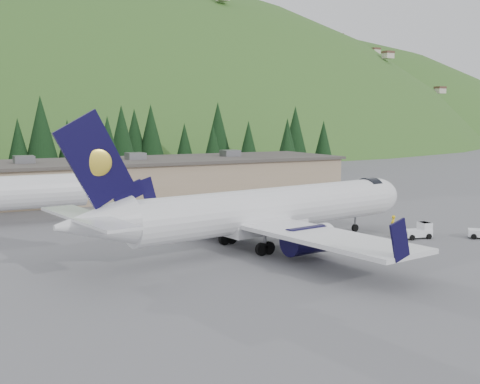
% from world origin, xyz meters
% --- Properties ---
extents(ground, '(600.00, 600.00, 0.00)m').
position_xyz_m(ground, '(0.00, 0.00, 0.00)').
color(ground, slate).
extents(airliner, '(34.92, 32.91, 11.60)m').
position_xyz_m(airliner, '(-1.01, -0.16, 3.09)').
color(airliner, white).
rests_on(airliner, ground).
extents(baggage_tug_a, '(2.87, 1.98, 1.43)m').
position_xyz_m(baggage_tug_a, '(13.55, -3.54, 0.64)').
color(baggage_tug_a, white).
rests_on(baggage_tug_a, ground).
extents(terminal_building, '(71.00, 17.00, 6.10)m').
position_xyz_m(terminal_building, '(-5.01, 38.00, 2.62)').
color(terminal_building, '#9C8667').
rests_on(terminal_building, ground).
extents(ramp_worker, '(0.79, 0.68, 1.81)m').
position_xyz_m(ramp_worker, '(12.72, -1.01, 0.91)').
color(ramp_worker, yellow).
rests_on(ramp_worker, ground).
extents(tree_line, '(112.04, 18.07, 14.09)m').
position_xyz_m(tree_line, '(-9.92, 62.03, 7.40)').
color(tree_line, black).
rests_on(tree_line, ground).
extents(hills, '(614.00, 330.00, 300.00)m').
position_xyz_m(hills, '(53.34, 207.38, -82.80)').
color(hills, '#335C20').
rests_on(hills, ground).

